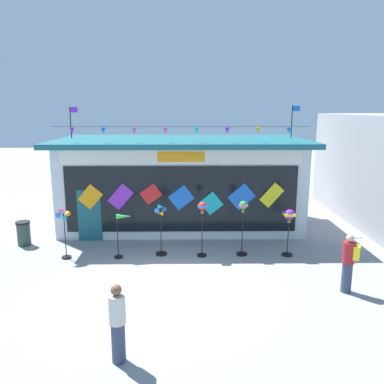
% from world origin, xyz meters
% --- Properties ---
extents(ground_plane, '(80.00, 80.00, 0.00)m').
position_xyz_m(ground_plane, '(0.00, 0.00, 0.00)').
color(ground_plane, gray).
extents(kite_shop_building, '(10.22, 5.15, 5.15)m').
position_xyz_m(kite_shop_building, '(0.47, 6.00, 1.93)').
color(kite_shop_building, silver).
rests_on(kite_shop_building, ground_plane).
extents(wind_spinner_far_left, '(0.45, 0.32, 1.79)m').
position_xyz_m(wind_spinner_far_left, '(-3.46, 2.03, 1.27)').
color(wind_spinner_far_left, black).
rests_on(wind_spinner_far_left, ground_plane).
extents(wind_spinner_left, '(0.63, 0.29, 1.56)m').
position_xyz_m(wind_spinner_left, '(-1.53, 2.07, 1.06)').
color(wind_spinner_left, black).
rests_on(wind_spinner_left, ground_plane).
extents(wind_spinner_center_left, '(0.41, 0.40, 1.84)m').
position_xyz_m(wind_spinner_center_left, '(-0.22, 2.32, 1.14)').
color(wind_spinner_center_left, black).
rests_on(wind_spinner_center_left, ground_plane).
extents(wind_spinner_center_right, '(0.33, 0.33, 1.93)m').
position_xyz_m(wind_spinner_center_right, '(1.20, 2.19, 1.45)').
color(wind_spinner_center_right, black).
rests_on(wind_spinner_center_right, ground_plane).
extents(wind_spinner_right, '(0.38, 0.38, 1.95)m').
position_xyz_m(wind_spinner_right, '(2.60, 2.29, 1.43)').
color(wind_spinner_right, black).
rests_on(wind_spinner_right, ground_plane).
extents(wind_spinner_far_right, '(0.37, 0.37, 1.67)m').
position_xyz_m(wind_spinner_far_right, '(4.18, 2.20, 1.31)').
color(wind_spinner_far_right, black).
rests_on(wind_spinner_far_right, ground_plane).
extents(person_near_camera, '(0.48, 0.42, 1.68)m').
position_xyz_m(person_near_camera, '(5.14, -0.57, 0.89)').
color(person_near_camera, '#333D56').
rests_on(person_near_camera, ground_plane).
extents(person_mid_plaza, '(0.34, 0.34, 1.68)m').
position_xyz_m(person_mid_plaza, '(-0.71, -3.56, 0.86)').
color(person_mid_plaza, '#333D56').
rests_on(person_mid_plaza, ground_plane).
extents(trash_bin, '(0.52, 0.52, 0.92)m').
position_xyz_m(trash_bin, '(-5.43, 3.39, 0.47)').
color(trash_bin, '#2D4238').
rests_on(trash_bin, ground_plane).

